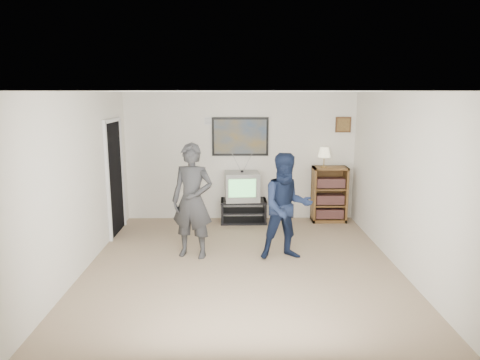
{
  "coord_description": "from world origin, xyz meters",
  "views": [
    {
      "loc": [
        -0.09,
        -5.83,
        2.48
      ],
      "look_at": [
        -0.02,
        0.7,
        1.15
      ],
      "focal_mm": 32.0,
      "sensor_mm": 36.0,
      "label": 1
    }
  ],
  "objects_px": {
    "crt_television": "(242,186)",
    "person_tall": "(192,201)",
    "bookshelf": "(329,194)",
    "media_stand": "(244,211)",
    "person_short": "(287,207)"
  },
  "relations": [
    {
      "from": "person_short",
      "to": "crt_television",
      "type": "bearing_deg",
      "value": 101.04
    },
    {
      "from": "bookshelf",
      "to": "person_short",
      "type": "xyz_separation_m",
      "value": [
        -1.07,
        -1.93,
        0.27
      ]
    },
    {
      "from": "crt_television",
      "to": "person_tall",
      "type": "distance_m",
      "value": 1.94
    },
    {
      "from": "bookshelf",
      "to": "media_stand",
      "type": "bearing_deg",
      "value": -178.29
    },
    {
      "from": "media_stand",
      "to": "bookshelf",
      "type": "bearing_deg",
      "value": 0.5
    },
    {
      "from": "crt_television",
      "to": "person_tall",
      "type": "bearing_deg",
      "value": -117.84
    },
    {
      "from": "media_stand",
      "to": "person_tall",
      "type": "relative_size",
      "value": 0.51
    },
    {
      "from": "media_stand",
      "to": "person_tall",
      "type": "height_order",
      "value": "person_tall"
    },
    {
      "from": "crt_television",
      "to": "bookshelf",
      "type": "xyz_separation_m",
      "value": [
        1.71,
        0.05,
        -0.18
      ]
    },
    {
      "from": "media_stand",
      "to": "bookshelf",
      "type": "distance_m",
      "value": 1.71
    },
    {
      "from": "bookshelf",
      "to": "person_short",
      "type": "distance_m",
      "value": 2.22
    },
    {
      "from": "bookshelf",
      "to": "person_short",
      "type": "height_order",
      "value": "person_short"
    },
    {
      "from": "media_stand",
      "to": "bookshelf",
      "type": "relative_size",
      "value": 0.83
    },
    {
      "from": "crt_television",
      "to": "person_tall",
      "type": "height_order",
      "value": "person_tall"
    },
    {
      "from": "bookshelf",
      "to": "crt_television",
      "type": "bearing_deg",
      "value": -178.32
    }
  ]
}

